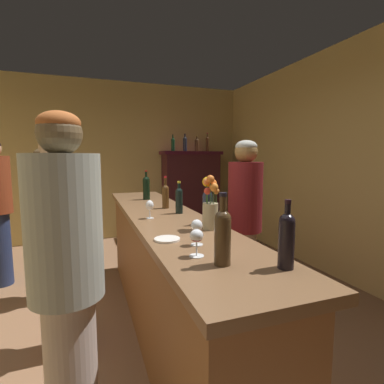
% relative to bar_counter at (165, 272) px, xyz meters
% --- Properties ---
extents(floor, '(9.09, 9.09, 0.00)m').
position_rel_bar_counter_xyz_m(floor, '(-0.53, -0.36, -0.51)').
color(floor, brown).
rests_on(floor, ground).
extents(wall_back, '(5.69, 0.12, 2.81)m').
position_rel_bar_counter_xyz_m(wall_back, '(-0.53, 3.19, 0.90)').
color(wall_back, tan).
rests_on(wall_back, ground).
extents(bar_counter, '(0.57, 3.20, 1.01)m').
position_rel_bar_counter_xyz_m(bar_counter, '(0.00, 0.00, 0.00)').
color(bar_counter, brown).
rests_on(bar_counter, ground).
extents(display_cabinet, '(1.11, 0.47, 1.59)m').
position_rel_bar_counter_xyz_m(display_cabinet, '(1.25, 2.87, 0.32)').
color(display_cabinet, '#3A171D').
rests_on(display_cabinet, ground).
extents(wine_bottle_pinot, '(0.08, 0.08, 0.33)m').
position_rel_bar_counter_xyz_m(wine_bottle_pinot, '(0.03, 0.90, 0.64)').
color(wine_bottle_pinot, black).
rests_on(wine_bottle_pinot, bar_counter).
extents(wine_bottle_malbec, '(0.07, 0.07, 0.29)m').
position_rel_bar_counter_xyz_m(wine_bottle_malbec, '(0.19, -1.32, 0.63)').
color(wine_bottle_malbec, black).
rests_on(wine_bottle_malbec, bar_counter).
extents(wine_bottle_syrah, '(0.07, 0.07, 0.30)m').
position_rel_bar_counter_xyz_m(wine_bottle_syrah, '(0.20, -0.45, 0.63)').
color(wine_bottle_syrah, '#21273F').
rests_on(wine_bottle_syrah, bar_counter).
extents(wine_bottle_chardonnay, '(0.07, 0.07, 0.32)m').
position_rel_bar_counter_xyz_m(wine_bottle_chardonnay, '(-0.04, -1.20, 0.64)').
color(wine_bottle_chardonnay, '#422E1A').
rests_on(wine_bottle_chardonnay, bar_counter).
extents(wine_bottle_riesling, '(0.06, 0.06, 0.27)m').
position_rel_bar_counter_xyz_m(wine_bottle_riesling, '(0.13, -0.00, 0.62)').
color(wine_bottle_riesling, black).
rests_on(wine_bottle_riesling, bar_counter).
extents(wine_bottle_merlot, '(0.06, 0.06, 0.30)m').
position_rel_bar_counter_xyz_m(wine_bottle_merlot, '(0.08, 0.28, 0.62)').
color(wine_bottle_merlot, '#4D3116').
rests_on(wine_bottle_merlot, bar_counter).
extents(wine_glass_front, '(0.07, 0.07, 0.14)m').
position_rel_bar_counter_xyz_m(wine_glass_front, '(-0.05, -0.89, 0.60)').
color(wine_glass_front, white).
rests_on(wine_glass_front, bar_counter).
extents(wine_glass_mid, '(0.07, 0.07, 0.13)m').
position_rel_bar_counter_xyz_m(wine_glass_mid, '(-0.11, -1.06, 0.59)').
color(wine_glass_mid, white).
rests_on(wine_glass_mid, bar_counter).
extents(wine_glass_rear, '(0.06, 0.06, 0.14)m').
position_rel_bar_counter_xyz_m(wine_glass_rear, '(-0.14, -0.12, 0.60)').
color(wine_glass_rear, white).
rests_on(wine_glass_rear, bar_counter).
extents(flower_arrangement, '(0.11, 0.12, 0.36)m').
position_rel_bar_counter_xyz_m(flower_arrangement, '(0.16, -0.59, 0.67)').
color(flower_arrangement, tan).
rests_on(flower_arrangement, bar_counter).
extents(cheese_plate, '(0.15, 0.15, 0.01)m').
position_rel_bar_counter_xyz_m(cheese_plate, '(-0.17, -0.75, 0.51)').
color(cheese_plate, white).
rests_on(cheese_plate, bar_counter).
extents(display_bottle_left, '(0.07, 0.07, 0.30)m').
position_rel_bar_counter_xyz_m(display_bottle_left, '(0.91, 2.87, 1.21)').
color(display_bottle_left, '#113B22').
rests_on(display_bottle_left, display_cabinet).
extents(display_bottle_midleft, '(0.07, 0.07, 0.32)m').
position_rel_bar_counter_xyz_m(display_bottle_midleft, '(1.14, 2.87, 1.22)').
color(display_bottle_midleft, '#232A3A').
rests_on(display_bottle_midleft, display_cabinet).
extents(display_bottle_center, '(0.07, 0.07, 0.29)m').
position_rel_bar_counter_xyz_m(display_bottle_center, '(1.37, 2.87, 1.21)').
color(display_bottle_center, '#4E311C').
rests_on(display_bottle_center, display_cabinet).
extents(display_bottle_midright, '(0.06, 0.06, 0.35)m').
position_rel_bar_counter_xyz_m(display_bottle_midright, '(1.58, 2.87, 1.23)').
color(display_bottle_midright, '#492B17').
rests_on(display_bottle_midright, display_cabinet).
extents(patron_in_grey, '(0.36, 0.36, 1.57)m').
position_rel_bar_counter_xyz_m(patron_in_grey, '(-0.98, 0.94, 0.35)').
color(patron_in_grey, brown).
rests_on(patron_in_grey, ground).
extents(patron_in_navy, '(0.32, 0.32, 1.67)m').
position_rel_bar_counter_xyz_m(patron_in_navy, '(-0.69, -0.94, 0.42)').
color(patron_in_navy, '#B0A096').
rests_on(patron_in_navy, ground).
extents(patron_by_cabinet, '(0.36, 0.36, 1.64)m').
position_rel_bar_counter_xyz_m(patron_by_cabinet, '(-0.81, -0.01, 0.39)').
color(patron_by_cabinet, maroon).
rests_on(patron_by_cabinet, ground).
extents(bartender, '(0.31, 0.31, 1.63)m').
position_rel_bar_counter_xyz_m(bartender, '(0.76, -0.00, 0.40)').
color(bartender, '#A39186').
rests_on(bartender, ground).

